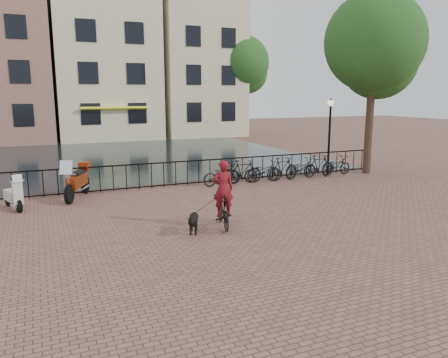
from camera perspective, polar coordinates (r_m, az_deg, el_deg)
name	(u,v)px	position (r m, az deg, el deg)	size (l,w,h in m)	color
ground	(272,249)	(10.82, 6.34, -9.10)	(100.00, 100.00, 0.00)	brown
canal_water	(131,156)	(26.85, -12.11, 2.91)	(20.00, 20.00, 0.00)	black
railing	(176,174)	(17.84, -6.33, 0.66)	(20.00, 0.05, 1.02)	black
canal_house_mid	(104,67)	(39.26, -15.46, 13.92)	(8.00, 9.50, 11.80)	beige
canal_house_right	(193,61)	(41.21, -4.05, 15.18)	(7.00, 9.00, 13.30)	beige
tree_near_right	(374,42)	(21.62, 19.05, 16.52)	(4.48, 4.48, 8.24)	black
tree_far_right	(242,63)	(39.75, 2.38, 14.91)	(4.76, 4.76, 8.76)	black
lamp_post	(330,124)	(20.52, 13.66, 7.05)	(0.30, 0.30, 3.45)	black
cyclist	(223,198)	(12.24, -0.12, -2.47)	(0.81, 1.70, 2.24)	black
dog	(194,222)	(11.89, -4.00, -5.65)	(0.61, 0.93, 0.60)	black
motorcycle	(77,177)	(16.51, -18.67, 0.25)	(1.36, 2.20, 1.55)	maroon
scooter	(12,190)	(15.73, -25.93, -1.36)	(0.82, 1.41, 1.26)	beige
parked_bike_0	(222,175)	(17.90, -0.24, 0.59)	(0.60, 1.72, 0.90)	black
parked_bike_1	(243,172)	(18.27, 2.50, 0.95)	(0.47, 1.66, 1.00)	black
parked_bike_2	(263,171)	(18.71, 5.12, 1.00)	(0.60, 1.72, 0.90)	black
parked_bike_3	(282,169)	(19.16, 7.63, 1.34)	(0.47, 1.66, 1.00)	black
parked_bike_4	(301,168)	(19.67, 10.01, 1.38)	(0.60, 1.72, 0.90)	black
parked_bike_5	(319,166)	(20.19, 12.28, 1.68)	(0.47, 1.66, 1.00)	black
parked_bike_6	(336,166)	(20.76, 14.41, 1.70)	(0.60, 1.72, 0.90)	black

